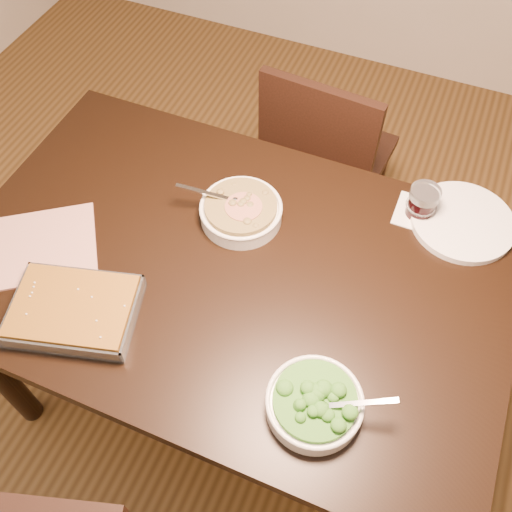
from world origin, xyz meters
TOP-DOWN VIEW (x-y plane):
  - ground at (0.00, 0.00)m, footprint 4.00×4.00m
  - table at (0.00, 0.00)m, footprint 1.40×0.90m
  - magazine_a at (-0.49, -0.15)m, footprint 0.40×0.38m
  - coaster at (0.40, 0.35)m, footprint 0.12×0.12m
  - stew_bowl at (-0.04, 0.15)m, footprint 0.24×0.22m
  - broccoli_bowl at (0.31, -0.27)m, footprint 0.23×0.21m
  - baking_dish at (-0.28, -0.27)m, footprint 0.33×0.28m
  - wine_tumbler at (0.40, 0.35)m, footprint 0.08×0.08m
  - dinner_plate at (0.51, 0.36)m, footprint 0.27×0.27m
  - chair_far at (0.03, 0.73)m, footprint 0.43×0.43m

SIDE VIEW (x-z plane):
  - ground at x=0.00m, z-range 0.00..0.00m
  - chair_far at x=0.03m, z-range 0.05..0.90m
  - table at x=0.00m, z-range 0.28..1.03m
  - coaster at x=0.40m, z-range 0.75..0.75m
  - magazine_a at x=-0.49m, z-range 0.75..0.76m
  - dinner_plate at x=0.51m, z-range 0.75..0.77m
  - baking_dish at x=-0.28m, z-range 0.75..0.80m
  - broccoli_bowl at x=0.31m, z-range 0.74..0.82m
  - stew_bowl at x=-0.04m, z-range 0.74..0.82m
  - wine_tumbler at x=0.40m, z-range 0.76..0.85m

